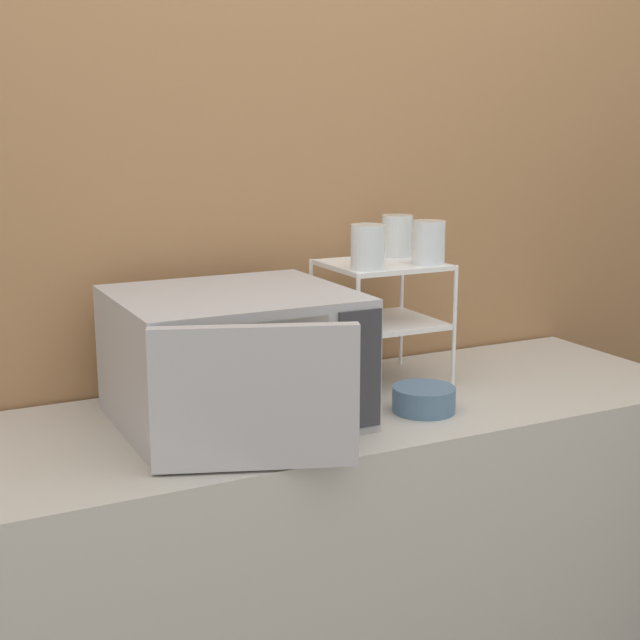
# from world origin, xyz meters

# --- Properties ---
(wall_back) EXTENTS (8.00, 0.06, 2.60)m
(wall_back) POSITION_xyz_m (0.00, 0.65, 1.30)
(wall_back) COLOR #9E7047
(wall_back) RESTS_ON ground_plane
(counter) EXTENTS (1.87, 0.61, 0.88)m
(counter) POSITION_xyz_m (0.00, 0.31, 0.44)
(counter) COLOR #B7B2A8
(counter) RESTS_ON ground_plane
(microwave) EXTENTS (0.51, 0.60, 0.29)m
(microwave) POSITION_xyz_m (-0.23, 0.31, 1.03)
(microwave) COLOR #ADADB2
(microwave) RESTS_ON counter
(dish_rack) EXTENTS (0.28, 0.26, 0.31)m
(dish_rack) POSITION_xyz_m (0.21, 0.43, 1.10)
(dish_rack) COLOR white
(dish_rack) RESTS_ON counter
(glass_front_left) EXTENTS (0.08, 0.08, 0.11)m
(glass_front_left) POSITION_xyz_m (0.13, 0.36, 1.24)
(glass_front_left) COLOR silver
(glass_front_left) RESTS_ON dish_rack
(glass_back_right) EXTENTS (0.08, 0.08, 0.11)m
(glass_back_right) POSITION_xyz_m (0.30, 0.51, 1.24)
(glass_back_right) COLOR silver
(glass_back_right) RESTS_ON dish_rack
(glass_front_right) EXTENTS (0.08, 0.08, 0.11)m
(glass_front_right) POSITION_xyz_m (0.30, 0.36, 1.24)
(glass_front_right) COLOR silver
(glass_front_right) RESTS_ON dish_rack
(bowl) EXTENTS (0.14, 0.14, 0.06)m
(bowl) POSITION_xyz_m (0.18, 0.18, 0.91)
(bowl) COLOR slate
(bowl) RESTS_ON counter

